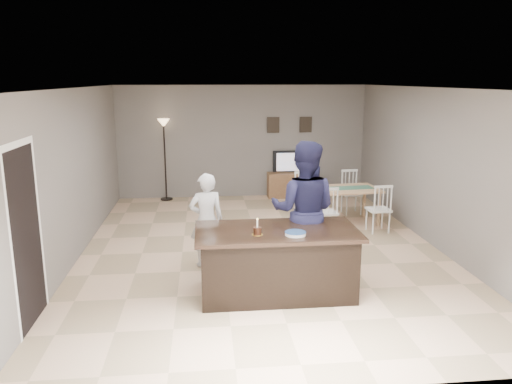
{
  "coord_description": "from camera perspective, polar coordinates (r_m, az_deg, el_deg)",
  "views": [
    {
      "loc": [
        -0.93,
        -8.03,
        2.85
      ],
      "look_at": [
        -0.12,
        -0.3,
        1.07
      ],
      "focal_mm": 35.0,
      "sensor_mm": 36.0,
      "label": 1
    }
  ],
  "objects": [
    {
      "name": "plate_stack",
      "position": [
        6.38,
        4.53,
        -4.75
      ],
      "size": [
        0.27,
        0.27,
        0.04
      ],
      "color": "white",
      "rests_on": "kitchen_island"
    },
    {
      "name": "floor",
      "position": [
        8.57,
        0.58,
        -6.54
      ],
      "size": [
        8.0,
        8.0,
        0.0
      ],
      "primitive_type": "plane",
      "color": "tan",
      "rests_on": "ground"
    },
    {
      "name": "dining_table",
      "position": [
        10.06,
        9.55,
        -0.28
      ],
      "size": [
        1.6,
        1.84,
        0.93
      ],
      "rotation": [
        0.0,
        0.0,
        0.09
      ],
      "color": "tan",
      "rests_on": "floor"
    },
    {
      "name": "man",
      "position": [
        7.17,
        5.48,
        -2.12
      ],
      "size": [
        1.16,
        1.03,
        2.0
      ],
      "primitive_type": "imported",
      "rotation": [
        0.0,
        0.0,
        2.82
      ],
      "color": "#181835",
      "rests_on": "floor"
    },
    {
      "name": "tv_screen_glow",
      "position": [
        12.15,
        4.19,
        3.45
      ],
      "size": [
        0.78,
        0.0,
        0.78
      ],
      "primitive_type": "plane",
      "rotation": [
        1.57,
        0.0,
        3.14
      ],
      "color": "#D16017",
      "rests_on": "tv_console"
    },
    {
      "name": "woman",
      "position": [
        7.68,
        -5.68,
        -3.2
      ],
      "size": [
        0.59,
        0.44,
        1.46
      ],
      "primitive_type": "imported",
      "rotation": [
        0.0,
        0.0,
        3.32
      ],
      "color": "silver",
      "rests_on": "floor"
    },
    {
      "name": "television",
      "position": [
        12.23,
        4.13,
        3.48
      ],
      "size": [
        0.91,
        0.12,
        0.53
      ],
      "primitive_type": "imported",
      "rotation": [
        0.0,
        0.0,
        3.14
      ],
      "color": "black",
      "rests_on": "tv_console"
    },
    {
      "name": "room_shell",
      "position": [
        8.17,
        0.61,
        4.62
      ],
      "size": [
        8.0,
        8.0,
        8.0
      ],
      "color": "slate",
      "rests_on": "floor"
    },
    {
      "name": "tv_console",
      "position": [
        12.26,
        4.14,
        0.83
      ],
      "size": [
        1.2,
        0.4,
        0.6
      ],
      "primitive_type": "cube",
      "color": "brown",
      "rests_on": "floor"
    },
    {
      "name": "kitchen_island",
      "position": [
        6.74,
        2.36,
        -7.94
      ],
      "size": [
        2.15,
        1.1,
        0.9
      ],
      "color": "black",
      "rests_on": "floor"
    },
    {
      "name": "birthday_cake",
      "position": [
        6.37,
        0.15,
        -4.47
      ],
      "size": [
        0.14,
        0.14,
        0.22
      ],
      "color": "yellow",
      "rests_on": "kitchen_island"
    },
    {
      "name": "picture_frames",
      "position": [
        12.24,
        3.85,
        7.68
      ],
      "size": [
        1.1,
        0.02,
        0.38
      ],
      "color": "black",
      "rests_on": "room_shell"
    },
    {
      "name": "floor_lamp",
      "position": [
        11.94,
        -10.46,
        6.14
      ],
      "size": [
        0.29,
        0.29,
        1.93
      ],
      "color": "black",
      "rests_on": "floor"
    },
    {
      "name": "doorway",
      "position": [
        6.3,
        -24.88,
        -2.99
      ],
      "size": [
        0.0,
        2.1,
        2.65
      ],
      "color": "black",
      "rests_on": "floor"
    }
  ]
}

